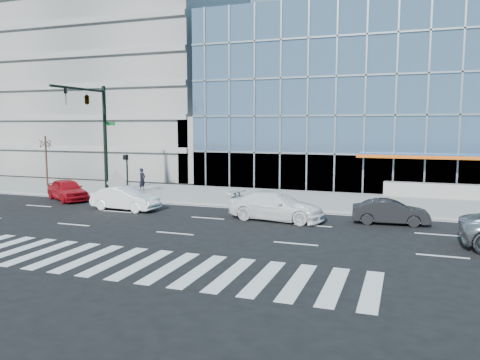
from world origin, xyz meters
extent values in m
plane|color=black|center=(0.00, 0.00, 0.00)|extent=(160.00, 160.00, 0.00)
cube|color=gray|center=(0.00, 8.00, 0.07)|extent=(120.00, 8.00, 0.15)
cube|color=#698AAF|center=(14.00, 26.00, 7.50)|extent=(42.00, 26.00, 15.00)
cube|color=gray|center=(-20.00, 26.00, 10.00)|extent=(24.00, 24.00, 20.00)
cube|color=gray|center=(-6.00, 18.00, 3.00)|extent=(6.00, 8.00, 6.00)
cube|color=slate|center=(-58.00, 64.00, 30.00)|extent=(13.00, 13.00, 60.00)
cube|color=gray|center=(-30.00, 70.00, 24.00)|extent=(14.00, 14.00, 48.00)
cylinder|color=black|center=(-11.00, 6.00, 4.15)|extent=(0.28, 0.28, 8.00)
cylinder|color=black|center=(-11.00, 3.20, 7.75)|extent=(0.18, 5.60, 0.18)
imported|color=black|center=(-11.00, 1.80, 7.15)|extent=(0.18, 0.22, 1.10)
imported|color=black|center=(-11.00, 4.00, 7.15)|extent=(0.48, 2.24, 0.90)
cube|color=#0C591E|center=(-10.55, 6.00, 5.35)|extent=(0.90, 0.05, 0.25)
cylinder|color=black|center=(-8.50, 5.00, 1.65)|extent=(0.12, 0.12, 3.00)
cube|color=black|center=(-8.50, 4.85, 2.95)|extent=(0.30, 0.25, 0.35)
cylinder|color=#332319|center=(-18.00, 7.50, 2.25)|extent=(0.16, 0.16, 4.20)
ellipsoid|color=#332319|center=(-18.00, 7.50, 3.93)|extent=(1.10, 1.10, 0.90)
imported|color=white|center=(3.80, 0.85, 0.78)|extent=(5.58, 2.75, 1.56)
imported|color=white|center=(-5.85, 0.67, 0.72)|extent=(4.47, 1.83, 1.44)
imported|color=black|center=(9.80, 1.80, 0.65)|extent=(4.06, 1.74, 1.30)
imported|color=#B80E19|center=(-11.85, 2.59, 0.75)|extent=(4.68, 3.83, 1.50)
imported|color=black|center=(-8.88, 7.64, 1.04)|extent=(0.49, 0.69, 1.77)
cube|color=#A3A3A3|center=(-9.43, 5.00, 1.07)|extent=(1.83, 0.20, 1.83)
camera|label=1|loc=(10.46, -23.93, 5.21)|focal=35.00mm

